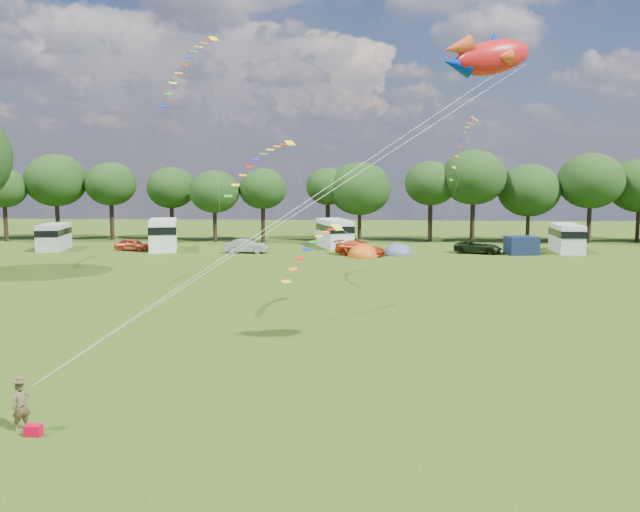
# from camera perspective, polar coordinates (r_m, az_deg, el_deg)

# --- Properties ---
(ground_plane) EXTENTS (180.00, 180.00, 0.00)m
(ground_plane) POSITION_cam_1_polar(r_m,az_deg,el_deg) (26.27, -1.04, -10.80)
(ground_plane) COLOR black
(ground_plane) RESTS_ON ground
(tree_line) EXTENTS (102.98, 10.98, 10.27)m
(tree_line) POSITION_cam_1_polar(r_m,az_deg,el_deg) (80.04, 5.79, 5.66)
(tree_line) COLOR black
(tree_line) RESTS_ON ground
(car_a) EXTENTS (3.96, 2.27, 1.24)m
(car_a) POSITION_cam_1_polar(r_m,az_deg,el_deg) (73.57, -14.77, 0.90)
(car_a) COLOR #B74020
(car_a) RESTS_ON ground
(car_b) EXTENTS (3.84, 1.45, 1.35)m
(car_b) POSITION_cam_1_polar(r_m,az_deg,el_deg) (69.41, -5.92, 0.79)
(car_b) COLOR gray
(car_b) RESTS_ON ground
(car_c) EXTENTS (5.09, 3.72, 1.41)m
(car_c) POSITION_cam_1_polar(r_m,az_deg,el_deg) (67.11, 3.23, 0.63)
(car_c) COLOR #A22E0D
(car_c) RESTS_ON ground
(car_d) EXTENTS (5.05, 3.42, 1.26)m
(car_d) POSITION_cam_1_polar(r_m,az_deg,el_deg) (70.47, 12.52, 0.71)
(car_d) COLOR black
(car_d) RESTS_ON ground
(campervan_a) EXTENTS (3.02, 5.61, 2.61)m
(campervan_a) POSITION_cam_1_polar(r_m,az_deg,el_deg) (76.76, -20.52, 1.51)
(campervan_a) COLOR #B3B3B6
(campervan_a) RESTS_ON ground
(campervan_b) EXTENTS (4.10, 6.73, 3.08)m
(campervan_b) POSITION_cam_1_polar(r_m,az_deg,el_deg) (73.41, -12.43, 1.76)
(campervan_b) COLOR white
(campervan_b) RESTS_ON ground
(campervan_c) EXTENTS (4.24, 6.43, 2.91)m
(campervan_c) POSITION_cam_1_polar(r_m,az_deg,el_deg) (74.13, 1.19, 1.90)
(campervan_c) COLOR silver
(campervan_c) RESTS_ON ground
(campervan_d) EXTENTS (2.64, 5.71, 2.75)m
(campervan_d) POSITION_cam_1_polar(r_m,az_deg,el_deg) (73.79, 19.14, 1.43)
(campervan_d) COLOR silver
(campervan_d) RESTS_ON ground
(tent_orange) EXTENTS (3.07, 3.36, 2.40)m
(tent_orange) POSITION_cam_1_polar(r_m,az_deg,el_deg) (66.36, 3.49, -0.04)
(tent_orange) COLOR #BC4A0B
(tent_orange) RESTS_ON ground
(tent_greyblue) EXTENTS (2.97, 3.25, 2.21)m
(tent_greyblue) POSITION_cam_1_polar(r_m,az_deg,el_deg) (68.29, 6.26, 0.13)
(tent_greyblue) COLOR #445164
(tent_greyblue) RESTS_ON ground
(awning_navy) EXTENTS (3.11, 2.68, 1.74)m
(awning_navy) POSITION_cam_1_polar(r_m,az_deg,el_deg) (70.54, 15.81, 0.82)
(awning_navy) COLOR #111C36
(awning_navy) RESTS_ON ground
(kite_flyer) EXTENTS (0.66, 0.66, 1.55)m
(kite_flyer) POSITION_cam_1_polar(r_m,az_deg,el_deg) (24.16, -22.80, -11.02)
(kite_flyer) COLOR brown
(kite_flyer) RESTS_ON ground
(kite_bag) EXTENTS (0.49, 0.34, 0.34)m
(kite_bag) POSITION_cam_1_polar(r_m,az_deg,el_deg) (23.77, -21.95, -12.81)
(kite_bag) COLOR #BC0221
(kite_bag) RESTS_ON ground
(fish_kite) EXTENTS (3.78, 2.08, 1.97)m
(fish_kite) POSITION_cam_1_polar(r_m,az_deg,el_deg) (28.64, 13.12, 15.25)
(fish_kite) COLOR red
(fish_kite) RESTS_ON ground
(streamer_kite_a) EXTENTS (3.44, 5.65, 5.80)m
(streamer_kite_a) POSITION_cam_1_polar(r_m,az_deg,el_deg) (55.25, -10.14, 15.24)
(streamer_kite_a) COLOR #F1EE00
(streamer_kite_a) RESTS_ON ground
(streamer_kite_b) EXTENTS (4.32, 4.65, 3.81)m
(streamer_kite_b) POSITION_cam_1_polar(r_m,az_deg,el_deg) (48.56, -4.40, 7.78)
(streamer_kite_b) COLOR yellow
(streamer_kite_b) RESTS_ON ground
(streamer_kite_c) EXTENTS (3.17, 4.95, 2.80)m
(streamer_kite_c) POSITION_cam_1_polar(r_m,az_deg,el_deg) (39.69, -0.20, 1.04)
(streamer_kite_c) COLOR #ECF61F
(streamer_kite_c) RESTS_ON ground
(streamer_kite_d) EXTENTS (2.55, 5.07, 4.27)m
(streamer_kite_d) POSITION_cam_1_polar(r_m,az_deg,el_deg) (47.68, 11.55, 9.32)
(streamer_kite_d) COLOR gold
(streamer_kite_d) RESTS_ON ground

